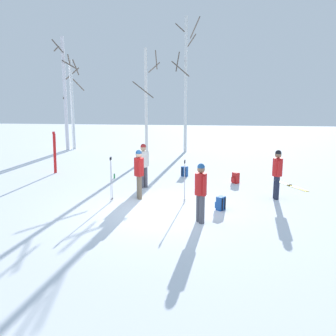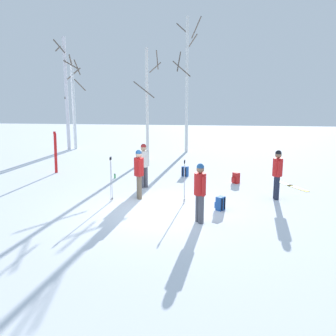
% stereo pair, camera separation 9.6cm
% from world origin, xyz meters
% --- Properties ---
extents(ground_plane, '(60.00, 60.00, 0.00)m').
position_xyz_m(ground_plane, '(0.00, 0.00, 0.00)').
color(ground_plane, white).
extents(person_0, '(0.34, 0.52, 1.72)m').
position_xyz_m(person_0, '(3.91, 1.67, 0.98)').
color(person_0, '#1E2338').
rests_on(person_0, ground_plane).
extents(person_1, '(0.39, 0.41, 1.72)m').
position_xyz_m(person_1, '(-0.92, 2.76, 0.98)').
color(person_1, '#4C4C56').
rests_on(person_1, ground_plane).
extents(person_2, '(0.34, 0.47, 1.72)m').
position_xyz_m(person_2, '(1.32, -0.99, 0.98)').
color(person_2, '#4C4C56').
rests_on(person_2, ground_plane).
extents(person_3, '(0.34, 0.50, 1.72)m').
position_xyz_m(person_3, '(-0.83, 1.24, 0.98)').
color(person_3, '#72604C').
rests_on(person_3, ground_plane).
extents(ski_pair_planted_0, '(0.13, 0.13, 1.90)m').
position_xyz_m(ski_pair_planted_0, '(-5.36, 4.99, 0.94)').
color(ski_pair_planted_0, red).
rests_on(ski_pair_planted_0, ground_plane).
extents(ski_pair_lying_0, '(1.05, 1.80, 0.05)m').
position_xyz_m(ski_pair_lying_0, '(4.81, 3.61, 0.01)').
color(ski_pair_lying_0, yellow).
rests_on(ski_pair_lying_0, ground_plane).
extents(ski_poles_0, '(0.07, 0.24, 1.52)m').
position_xyz_m(ski_poles_0, '(-1.71, 0.85, 0.81)').
color(ski_poles_0, '#B2B2BC').
rests_on(ski_poles_0, ground_plane).
extents(ski_poles_1, '(0.07, 0.26, 1.45)m').
position_xyz_m(ski_poles_1, '(0.76, 0.92, 0.77)').
color(ski_poles_1, '#B2B2BC').
rests_on(ski_poles_1, ground_plane).
extents(backpack_0, '(0.34, 0.34, 0.44)m').
position_xyz_m(backpack_0, '(2.68, 3.85, 0.21)').
color(backpack_0, red).
rests_on(backpack_0, ground_plane).
extents(backpack_1, '(0.35, 0.34, 0.44)m').
position_xyz_m(backpack_1, '(1.94, 0.21, 0.21)').
color(backpack_1, '#1E4C99').
rests_on(backpack_1, ground_plane).
extents(backpack_2, '(0.32, 0.34, 0.44)m').
position_xyz_m(backpack_2, '(0.55, 4.90, 0.21)').
color(backpack_2, '#1E4C99').
rests_on(backpack_2, ground_plane).
extents(water_bottle_0, '(0.07, 0.07, 0.21)m').
position_xyz_m(water_bottle_0, '(-2.43, 4.18, 0.10)').
color(water_bottle_0, green).
rests_on(water_bottle_0, ground_plane).
extents(birch_tree_0, '(1.44, 1.46, 6.90)m').
position_xyz_m(birch_tree_0, '(-7.28, 11.76, 3.60)').
color(birch_tree_0, silver).
rests_on(birch_tree_0, ground_plane).
extents(birch_tree_1, '(1.25, 1.12, 5.59)m').
position_xyz_m(birch_tree_1, '(-6.98, 12.11, 2.96)').
color(birch_tree_1, silver).
rests_on(birch_tree_1, ground_plane).
extents(birch_tree_2, '(1.40, 1.41, 5.88)m').
position_xyz_m(birch_tree_2, '(-1.74, 8.92, 3.07)').
color(birch_tree_2, white).
rests_on(birch_tree_2, ground_plane).
extents(birch_tree_3, '(1.66, 1.67, 7.91)m').
position_xyz_m(birch_tree_3, '(0.20, 11.60, 4.16)').
color(birch_tree_3, silver).
rests_on(birch_tree_3, ground_plane).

